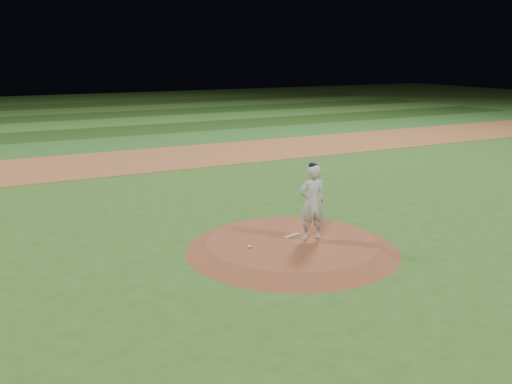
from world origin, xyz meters
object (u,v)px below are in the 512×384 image
(pitchers_mound, at_px, (292,245))
(pitcher_on_mound, at_px, (312,202))
(pitching_rubber, at_px, (292,236))
(rosin_bag, at_px, (250,246))

(pitchers_mound, bearing_deg, pitcher_on_mound, -15.37)
(pitchers_mound, distance_m, pitcher_on_mound, 1.23)
(pitching_rubber, relative_size, rosin_bag, 4.65)
(pitchers_mound, distance_m, pitching_rubber, 0.38)
(pitching_rubber, bearing_deg, rosin_bag, 173.11)
(pitchers_mound, distance_m, rosin_bag, 1.23)
(pitchers_mound, bearing_deg, rosin_bag, 178.99)
(pitchers_mound, relative_size, rosin_bag, 48.86)
(rosin_bag, bearing_deg, pitching_rubber, 11.65)
(pitchers_mound, height_order, rosin_bag, rosin_bag)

